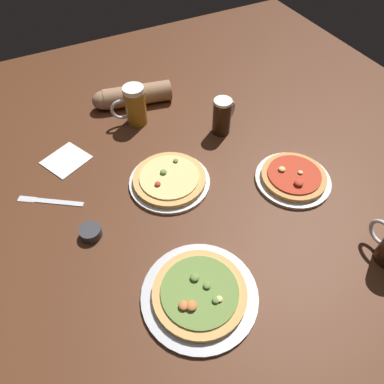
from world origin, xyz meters
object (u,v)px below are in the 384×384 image
(pizza_plate_side, at_px, (200,294))
(beer_mug_amber, at_px, (134,106))
(ramekin_sauce, at_px, (91,233))
(napkin_folded, at_px, (66,160))
(beer_mug_dark, at_px, (223,116))
(diner_arm, at_px, (130,96))
(pizza_plate_near, at_px, (293,178))
(knife_right, at_px, (50,201))
(pizza_plate_far, at_px, (169,180))

(pizza_plate_side, bearing_deg, beer_mug_amber, 81.33)
(ramekin_sauce, relative_size, napkin_folded, 0.47)
(beer_mug_dark, bearing_deg, diner_arm, 128.63)
(beer_mug_amber, bearing_deg, beer_mug_dark, -36.00)
(ramekin_sauce, bearing_deg, pizza_plate_near, -7.78)
(beer_mug_amber, xyz_separation_m, napkin_folded, (-0.32, -0.09, -0.08))
(pizza_plate_near, height_order, beer_mug_dark, beer_mug_dark)
(beer_mug_dark, bearing_deg, knife_right, -175.40)
(knife_right, bearing_deg, beer_mug_amber, 32.43)
(pizza_plate_far, xyz_separation_m, napkin_folded, (-0.30, 0.28, -0.01))
(pizza_plate_far, relative_size, beer_mug_dark, 1.91)
(pizza_plate_near, relative_size, ramekin_sauce, 3.93)
(pizza_plate_side, relative_size, knife_right, 1.61)
(beer_mug_dark, distance_m, knife_right, 0.70)
(pizza_plate_near, xyz_separation_m, ramekin_sauce, (-0.70, 0.10, -0.00))
(pizza_plate_side, xyz_separation_m, napkin_folded, (-0.20, 0.69, -0.01))
(pizza_plate_far, bearing_deg, ramekin_sauce, -163.48)
(pizza_plate_near, bearing_deg, napkin_folded, 146.08)
(diner_arm, bearing_deg, knife_right, -138.57)
(pizza_plate_side, distance_m, diner_arm, 0.92)
(pizza_plate_near, bearing_deg, ramekin_sauce, 172.22)
(ramekin_sauce, height_order, napkin_folded, ramekin_sauce)
(pizza_plate_far, height_order, ramekin_sauce, pizza_plate_far)
(ramekin_sauce, distance_m, knife_right, 0.22)
(beer_mug_amber, height_order, knife_right, beer_mug_amber)
(pizza_plate_side, height_order, beer_mug_amber, beer_mug_amber)
(beer_mug_amber, bearing_deg, pizza_plate_near, -56.17)
(beer_mug_amber, bearing_deg, ramekin_sauce, -125.38)
(beer_mug_amber, distance_m, diner_arm, 0.13)
(diner_arm, bearing_deg, beer_mug_amber, -100.26)
(pizza_plate_near, distance_m, beer_mug_dark, 0.36)
(pizza_plate_side, distance_m, beer_mug_amber, 0.80)
(pizza_plate_far, relative_size, knife_right, 1.41)
(pizza_plate_side, relative_size, diner_arm, 0.96)
(beer_mug_dark, relative_size, napkin_folded, 1.02)
(pizza_plate_side, relative_size, beer_mug_dark, 2.18)
(pizza_plate_far, relative_size, pizza_plate_side, 0.88)
(napkin_folded, relative_size, knife_right, 0.72)
(ramekin_sauce, height_order, knife_right, ramekin_sauce)
(ramekin_sauce, bearing_deg, pizza_plate_far, 16.52)
(ramekin_sauce, bearing_deg, beer_mug_dark, 22.54)
(pizza_plate_far, bearing_deg, pizza_plate_side, -103.56)
(pizza_plate_near, distance_m, beer_mug_amber, 0.67)
(pizza_plate_far, bearing_deg, diner_arm, 85.20)
(napkin_folded, xyz_separation_m, diner_arm, (0.34, 0.21, 0.04))
(beer_mug_amber, bearing_deg, knife_right, -147.57)
(pizza_plate_near, relative_size, napkin_folded, 1.83)
(pizza_plate_near, bearing_deg, diner_arm, 117.36)
(pizza_plate_far, distance_m, knife_right, 0.41)
(pizza_plate_near, height_order, ramekin_sauce, pizza_plate_near)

